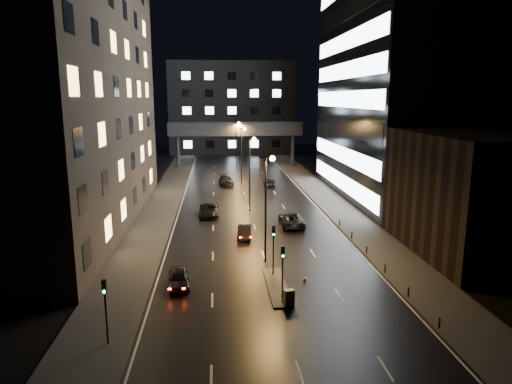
% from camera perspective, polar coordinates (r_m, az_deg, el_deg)
% --- Properties ---
extents(ground, '(160.00, 160.00, 0.00)m').
position_cam_1_polar(ground, '(74.62, -1.47, -0.15)').
color(ground, black).
rests_on(ground, ground).
extents(sidewalk_left, '(5.00, 110.00, 0.15)m').
position_cam_1_polar(sidewalk_left, '(70.04, -11.48, -1.11)').
color(sidewalk_left, '#383533').
rests_on(sidewalk_left, ground).
extents(sidewalk_right, '(5.00, 110.00, 0.15)m').
position_cam_1_polar(sidewalk_right, '(71.63, 8.81, -0.72)').
color(sidewalk_right, '#383533').
rests_on(sidewalk_right, ground).
extents(building_left, '(15.00, 48.00, 40.00)m').
position_cam_1_polar(building_left, '(59.86, -23.39, 15.27)').
color(building_left, '#2D2319').
rests_on(building_left, ground).
extents(building_right_low, '(10.00, 18.00, 12.00)m').
position_cam_1_polar(building_right_low, '(49.43, 24.80, -0.25)').
color(building_right_low, black).
rests_on(building_right_low, ground).
extents(building_right_glass, '(20.00, 36.00, 45.00)m').
position_cam_1_polar(building_right_glass, '(75.30, 18.86, 16.57)').
color(building_right_glass, black).
rests_on(building_right_glass, ground).
extents(building_far, '(34.00, 14.00, 25.00)m').
position_cam_1_polar(building_far, '(131.01, -3.13, 10.44)').
color(building_far, '#333335').
rests_on(building_far, ground).
extents(skybridge, '(30.00, 3.00, 10.00)m').
position_cam_1_polar(skybridge, '(103.23, -2.56, 7.81)').
color(skybridge, '#333335').
rests_on(skybridge, ground).
extents(median_island, '(1.60, 8.00, 0.15)m').
position_cam_1_polar(median_island, '(38.38, 2.63, -11.70)').
color(median_island, '#383533').
rests_on(median_island, ground).
extents(traffic_signal_near, '(0.28, 0.34, 4.40)m').
position_cam_1_polar(traffic_signal_near, '(39.63, 2.19, -6.26)').
color(traffic_signal_near, black).
rests_on(traffic_signal_near, median_island).
extents(traffic_signal_far, '(0.28, 0.34, 4.40)m').
position_cam_1_polar(traffic_signal_far, '(34.49, 3.35, -9.06)').
color(traffic_signal_far, black).
rests_on(traffic_signal_far, median_island).
extents(traffic_signal_corner, '(0.28, 0.34, 4.40)m').
position_cam_1_polar(traffic_signal_corner, '(30.41, -18.34, -12.92)').
color(traffic_signal_corner, black).
rests_on(traffic_signal_corner, ground).
extents(bollard_row, '(0.12, 25.12, 0.90)m').
position_cam_1_polar(bollard_row, '(44.60, 14.68, -8.16)').
color(bollard_row, black).
rests_on(bollard_row, ground).
extents(streetlight_near, '(1.45, 0.50, 10.15)m').
position_cam_1_polar(streetlight_near, '(42.09, 1.44, -0.38)').
color(streetlight_near, black).
rests_on(streetlight_near, ground).
extents(streetlight_mid_a, '(1.45, 0.50, 10.15)m').
position_cam_1_polar(streetlight_mid_a, '(61.71, -0.65, 3.49)').
color(streetlight_mid_a, black).
rests_on(streetlight_mid_a, ground).
extents(streetlight_mid_b, '(1.45, 0.50, 10.15)m').
position_cam_1_polar(streetlight_mid_b, '(81.51, -1.74, 5.48)').
color(streetlight_mid_b, black).
rests_on(streetlight_mid_b, ground).
extents(streetlight_far, '(1.45, 0.50, 10.15)m').
position_cam_1_polar(streetlight_far, '(101.39, -2.41, 6.70)').
color(streetlight_far, black).
rests_on(streetlight_far, ground).
extents(car_away_a, '(2.07, 4.30, 1.42)m').
position_cam_1_polar(car_away_a, '(38.74, -9.63, -10.61)').
color(car_away_a, black).
rests_on(car_away_a, ground).
extents(car_away_b, '(1.86, 4.32, 1.39)m').
position_cam_1_polar(car_away_b, '(50.89, -1.45, -5.00)').
color(car_away_b, black).
rests_on(car_away_b, ground).
extents(car_away_c, '(2.55, 5.53, 1.53)m').
position_cam_1_polar(car_away_c, '(60.53, -5.91, -2.27)').
color(car_away_c, black).
rests_on(car_away_c, ground).
extents(car_away_d, '(2.81, 5.75, 1.61)m').
position_cam_1_polar(car_away_d, '(81.75, -3.75, 1.45)').
color(car_away_d, black).
rests_on(car_away_d, ground).
extents(car_toward_a, '(2.80, 5.88, 1.62)m').
position_cam_1_polar(car_toward_a, '(55.59, 4.44, -3.46)').
color(car_toward_a, black).
rests_on(car_toward_a, ground).
extents(car_toward_b, '(2.28, 5.01, 1.42)m').
position_cam_1_polar(car_toward_b, '(80.57, 1.67, 1.25)').
color(car_toward_b, black).
rests_on(car_toward_b, ground).
extents(utility_cabinet, '(0.83, 0.62, 1.22)m').
position_cam_1_polar(utility_cabinet, '(34.81, 4.14, -13.03)').
color(utility_cabinet, '#525355').
rests_on(utility_cabinet, median_island).
extents(cone_a, '(0.42, 0.42, 0.48)m').
position_cam_1_polar(cone_a, '(39.54, 6.08, -10.77)').
color(cone_a, '#F3550C').
rests_on(cone_a, ground).
extents(cone_b, '(0.45, 0.45, 0.48)m').
position_cam_1_polar(cone_b, '(35.64, 3.38, -13.32)').
color(cone_b, '#FF5A0D').
rests_on(cone_b, ground).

